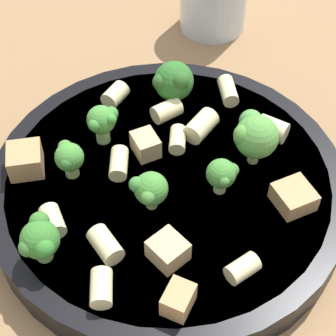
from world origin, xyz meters
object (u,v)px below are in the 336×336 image
at_px(broccoli_floret_3, 254,136).
at_px(rigatoni_9, 242,268).
at_px(rigatoni_10, 167,111).
at_px(chicken_chunk_2, 178,300).
at_px(rigatoni_4, 228,91).
at_px(chicken_chunk_1, 294,197).
at_px(broccoli_floret_5, 69,158).
at_px(rigatoni_2, 53,221).
at_px(rigatoni_7, 119,163).
at_px(rigatoni_3, 272,129).
at_px(pasta_bowl, 168,186).
at_px(chicken_chunk_0, 25,160).
at_px(rigatoni_5, 105,245).
at_px(chicken_chunk_4, 168,250).
at_px(broccoli_floret_0, 40,240).
at_px(rigatoni_6, 115,95).
at_px(rigatoni_1, 201,126).
at_px(broccoli_floret_6, 222,174).
at_px(broccoli_floret_2, 150,189).
at_px(broccoli_floret_1, 174,81).
at_px(rigatoni_0, 101,288).
at_px(rigatoni_8, 178,140).
at_px(chicken_chunk_3, 146,145).
at_px(broccoli_floret_4, 102,121).

distance_m(broccoli_floret_3, rigatoni_9, 0.11).
distance_m(broccoli_floret_3, rigatoni_10, 0.08).
bearing_deg(chicken_chunk_2, rigatoni_9, -164.96).
distance_m(rigatoni_4, chicken_chunk_1, 0.12).
distance_m(broccoli_floret_5, rigatoni_2, 0.05).
distance_m(rigatoni_7, chicken_chunk_1, 0.13).
height_order(rigatoni_2, rigatoni_3, rigatoni_3).
height_order(rigatoni_4, chicken_chunk_2, chicken_chunk_2).
distance_m(pasta_bowl, rigatoni_4, 0.11).
height_order(broccoli_floret_5, chicken_chunk_1, broccoli_floret_5).
bearing_deg(rigatoni_10, chicken_chunk_0, 13.91).
relative_size(rigatoni_5, chicken_chunk_4, 1.12).
height_order(broccoli_floret_0, chicken_chunk_4, broccoli_floret_0).
bearing_deg(chicken_chunk_4, chicken_chunk_2, 86.20).
bearing_deg(rigatoni_6, rigatoni_9, 105.19).
xyz_separation_m(rigatoni_1, rigatoni_3, (-0.06, 0.02, -0.00)).
bearing_deg(broccoli_floret_6, broccoli_floret_2, 2.19).
relative_size(broccoli_floret_1, rigatoni_5, 1.44).
relative_size(pasta_bowl, rigatoni_0, 11.34).
distance_m(pasta_bowl, broccoli_floret_0, 0.12).
relative_size(rigatoni_3, chicken_chunk_1, 0.86).
bearing_deg(rigatoni_4, rigatoni_8, 38.73).
distance_m(rigatoni_4, rigatoni_8, 0.07).
height_order(broccoli_floret_5, chicken_chunk_3, broccoli_floret_5).
xyz_separation_m(broccoli_floret_2, rigatoni_8, (-0.03, -0.06, -0.01)).
xyz_separation_m(pasta_bowl, broccoli_floret_5, (0.07, -0.02, 0.03)).
relative_size(broccoli_floret_1, rigatoni_1, 1.33).
height_order(rigatoni_5, rigatoni_10, same).
xyz_separation_m(rigatoni_8, chicken_chunk_1, (-0.07, 0.08, 0.00)).
bearing_deg(chicken_chunk_3, broccoli_floret_3, 160.51).
xyz_separation_m(broccoli_floret_1, rigatoni_7, (0.06, 0.07, -0.01)).
relative_size(broccoli_floret_4, chicken_chunk_0, 1.28).
xyz_separation_m(pasta_bowl, rigatoni_4, (-0.07, -0.08, 0.02)).
distance_m(broccoli_floret_2, rigatoni_3, 0.12).
distance_m(broccoli_floret_0, rigatoni_8, 0.14).
relative_size(broccoli_floret_1, chicken_chunk_0, 1.39).
height_order(pasta_bowl, broccoli_floret_3, broccoli_floret_3).
bearing_deg(rigatoni_1, rigatoni_6, -42.09).
xyz_separation_m(broccoli_floret_5, chicken_chunk_4, (-0.05, 0.09, -0.01)).
xyz_separation_m(pasta_bowl, chicken_chunk_1, (-0.08, 0.05, 0.02)).
xyz_separation_m(rigatoni_6, chicken_chunk_2, (-0.00, 0.20, 0.00)).
xyz_separation_m(rigatoni_7, rigatoni_10, (-0.05, -0.05, 0.00)).
xyz_separation_m(broccoli_floret_2, broccoli_floret_3, (-0.09, -0.03, 0.01)).
xyz_separation_m(rigatoni_0, rigatoni_2, (0.02, -0.06, 0.00)).
relative_size(rigatoni_1, rigatoni_3, 1.22).
relative_size(broccoli_floret_2, broccoli_floret_4, 0.93).
xyz_separation_m(rigatoni_6, chicken_chunk_1, (-0.11, 0.14, -0.00)).
distance_m(broccoli_floret_2, chicken_chunk_1, 0.11).
bearing_deg(chicken_chunk_1, chicken_chunk_2, 30.34).
bearing_deg(chicken_chunk_1, chicken_chunk_3, -38.99).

